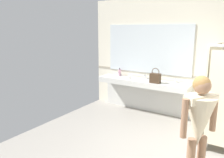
{
  "coord_description": "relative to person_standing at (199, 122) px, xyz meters",
  "views": [
    {
      "loc": [
        0.66,
        -2.9,
        2.18
      ],
      "look_at": [
        -1.73,
        0.82,
        1.2
      ],
      "focal_mm": 36.47,
      "sensor_mm": 36.0,
      "label": 1
    }
  ],
  "objects": [
    {
      "name": "wall_back_tile_band",
      "position": [
        -0.13,
        2.62,
        0.03
      ],
      "size": [
        6.72,
        0.01,
        0.06
      ],
      "primitive_type": "cube",
      "color": "#9E937F",
      "rests_on": "wall_back"
    },
    {
      "name": "handbag",
      "position": [
        -1.49,
        2.21,
        -0.01
      ],
      "size": [
        0.25,
        0.15,
        0.37
      ],
      "color": "#3F2D1E",
      "rests_on": "vanity_counter"
    },
    {
      "name": "soap_dispenser",
      "position": [
        -2.67,
        2.5,
        -0.04
      ],
      "size": [
        0.07,
        0.07,
        0.22
      ],
      "color": "#D899B2",
      "rests_on": "vanity_counter"
    },
    {
      "name": "vanity_counter",
      "position": [
        -1.89,
        2.43,
        -0.38
      ],
      "size": [
        2.42,
        0.52,
        0.99
      ],
      "color": "silver",
      "rests_on": "ground_plane"
    },
    {
      "name": "person_standing",
      "position": [
        0.0,
        0.0,
        0.0
      ],
      "size": [
        0.56,
        0.56,
        1.61
      ],
      "color": "#8C664C",
      "rests_on": "ground_plane"
    },
    {
      "name": "wall_back",
      "position": [
        -0.13,
        2.68,
        0.46
      ],
      "size": [
        6.72,
        0.12,
        2.94
      ],
      "primitive_type": "cube",
      "color": "beige",
      "rests_on": "ground_plane"
    },
    {
      "name": "paper_cup",
      "position": [
        -2.24,
        2.28,
        -0.09
      ],
      "size": [
        0.07,
        0.07,
        0.09
      ],
      "primitive_type": "cylinder",
      "color": "white",
      "rests_on": "vanity_counter"
    },
    {
      "name": "mirror_panel",
      "position": [
        -1.89,
        2.61,
        0.64
      ],
      "size": [
        2.32,
        0.02,
        1.25
      ],
      "primitive_type": "cube",
      "color": "silver",
      "rests_on": "wall_back"
    }
  ]
}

